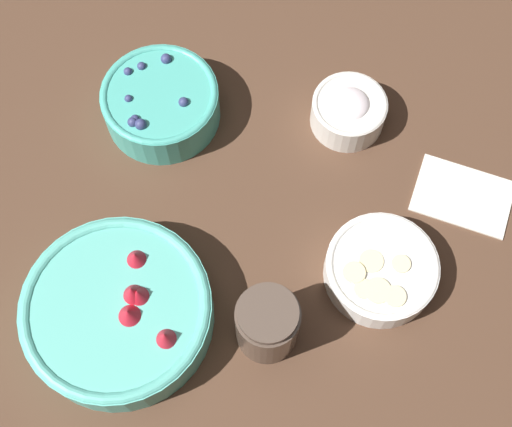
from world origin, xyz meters
The scene contains 7 objects.
ground_plane centered at (0.00, 0.00, 0.00)m, with size 4.00×4.00×0.00m, color #4C3323.
bowl_strawberries centered at (0.12, 0.09, 0.04)m, with size 0.23×0.23×0.08m.
bowl_blueberries centered at (0.10, -0.21, 0.03)m, with size 0.16×0.16×0.07m.
bowl_bananas centered at (-0.20, 0.02, 0.03)m, with size 0.14×0.14×0.04m.
bowl_cream centered at (-0.16, -0.21, 0.03)m, with size 0.10×0.10×0.06m.
jar_chocolate centered at (-0.06, 0.11, 0.05)m, with size 0.08×0.08×0.10m.
napkin centered at (-0.32, -0.09, 0.00)m, with size 0.15×0.13×0.01m.
Camera 1 is at (-0.05, 0.32, 0.89)m, focal length 50.00 mm.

